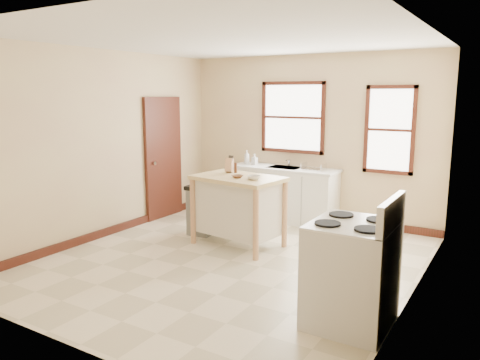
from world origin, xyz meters
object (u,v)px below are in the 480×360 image
at_px(bowl_a, 237,176).
at_px(knife_block, 229,166).
at_px(pepper_grinder, 236,168).
at_px(bowl_b, 254,177).
at_px(kitchen_island, 238,211).
at_px(bowl_c, 254,178).
at_px(soap_bottle_b, 255,159).
at_px(dish_rack, 314,167).
at_px(trash_bin, 201,210).
at_px(gas_stove, 352,260).
at_px(soap_bottle_a, 247,157).

bearing_deg(bowl_a, knife_block, 136.47).
height_order(pepper_grinder, bowl_b, pepper_grinder).
bearing_deg(kitchen_island, bowl_c, -11.31).
distance_m(soap_bottle_b, pepper_grinder, 1.43).
distance_m(dish_rack, bowl_b, 1.64).
bearing_deg(bowl_c, pepper_grinder, 145.93).
bearing_deg(trash_bin, bowl_b, -14.02).
bearing_deg(kitchen_island, gas_stove, -27.05).
bearing_deg(trash_bin, dish_rack, 44.40).
bearing_deg(bowl_b, soap_bottle_a, 123.32).
height_order(soap_bottle_b, kitchen_island, soap_bottle_b).
bearing_deg(bowl_b, bowl_c, -59.18).
bearing_deg(gas_stove, bowl_c, 143.58).
xyz_separation_m(soap_bottle_b, bowl_c, (0.95, -1.70, 0.02)).
height_order(dish_rack, knife_block, knife_block).
bearing_deg(bowl_b, kitchen_island, 177.11).
height_order(knife_block, bowl_b, knife_block).
height_order(soap_bottle_a, dish_rack, soap_bottle_a).
relative_size(dish_rack, bowl_c, 2.09).
bearing_deg(gas_stove, pepper_grinder, 144.08).
xyz_separation_m(dish_rack, knife_block, (-0.76, -1.39, 0.14)).
height_order(pepper_grinder, gas_stove, gas_stove).
bearing_deg(trash_bin, gas_stove, -34.12).
height_order(soap_bottle_a, bowl_c, soap_bottle_a).
distance_m(kitchen_island, gas_stove, 2.57).
relative_size(dish_rack, knife_block, 1.84).
xyz_separation_m(bowl_b, trash_bin, (-1.02, 0.16, -0.64)).
relative_size(soap_bottle_b, pepper_grinder, 1.24).
distance_m(kitchen_island, bowl_b, 0.58).
relative_size(soap_bottle_b, dish_rack, 0.51).
bearing_deg(soap_bottle_b, kitchen_island, -62.40).
distance_m(soap_bottle_a, bowl_c, 2.01).
bearing_deg(kitchen_island, bowl_b, 4.19).
bearing_deg(soap_bottle_a, knife_block, -77.19).
relative_size(kitchen_island, gas_stove, 0.98).
relative_size(trash_bin, gas_stove, 0.61).
relative_size(pepper_grinder, trash_bin, 0.19).
distance_m(knife_block, trash_bin, 0.87).
relative_size(dish_rack, trash_bin, 0.48).
relative_size(knife_block, bowl_b, 1.30).
bearing_deg(dish_rack, trash_bin, -128.15).
bearing_deg(bowl_c, knife_block, 152.05).
distance_m(soap_bottle_a, pepper_grinder, 1.47).
relative_size(kitchen_island, bowl_c, 6.97).
relative_size(soap_bottle_b, bowl_a, 1.22).
bearing_deg(soap_bottle_b, bowl_c, -54.92).
relative_size(soap_bottle_a, knife_block, 1.22).
distance_m(soap_bottle_b, bowl_c, 1.95).
relative_size(bowl_b, gas_stove, 0.12).
height_order(soap_bottle_a, soap_bottle_b, soap_bottle_a).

